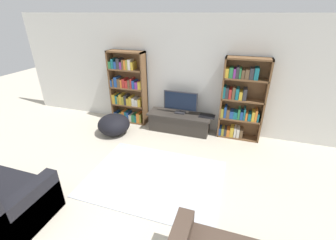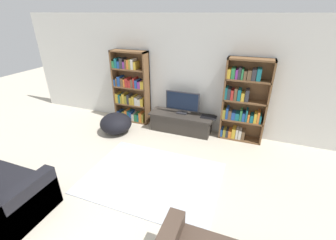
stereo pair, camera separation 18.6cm
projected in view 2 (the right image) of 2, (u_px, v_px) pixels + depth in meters
The scene contains 8 objects.
wall_back at pixel (187, 75), 5.17m from camera, with size 8.80×0.06×2.60m.
bookshelf_left at pixel (131, 90), 5.66m from camera, with size 0.91×0.30×1.80m.
bookshelf_right at pixel (243, 102), 4.79m from camera, with size 0.91×0.30×1.80m.
tv_stand at pixel (181, 122), 5.38m from camera, with size 1.50×0.50×0.44m.
television at pixel (182, 102), 5.21m from camera, with size 0.80×0.16×0.53m.
laptop at pixel (209, 117), 5.11m from camera, with size 0.36×0.21×0.03m.
area_rug at pixel (152, 177), 3.91m from camera, with size 2.28×1.68×0.02m.
beanbag_ottoman at pixel (116, 123), 5.30m from camera, with size 0.74×0.74×0.47m, color black.
Camera 2 is at (1.40, -0.70, 2.61)m, focal length 24.00 mm.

